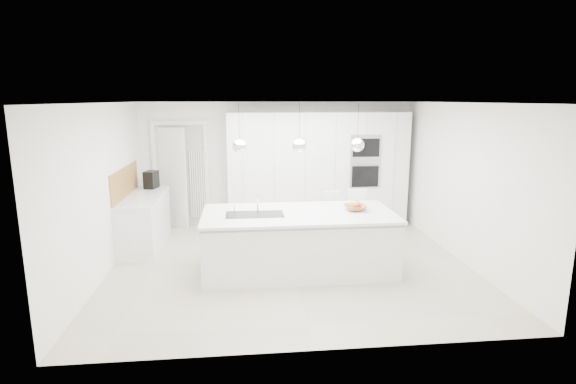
{
  "coord_description": "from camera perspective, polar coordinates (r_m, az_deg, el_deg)",
  "views": [
    {
      "loc": [
        -0.72,
        -6.66,
        2.55
      ],
      "look_at": [
        0.0,
        0.3,
        1.1
      ],
      "focal_mm": 28.0,
      "sensor_mm": 36.0,
      "label": 1
    }
  ],
  "objects": [
    {
      "name": "oven_stack",
      "position": [
        8.97,
        9.82,
        3.85
      ],
      "size": [
        0.62,
        0.04,
        1.05
      ],
      "primitive_type": null,
      "color": "#A5A5A8",
      "rests_on": "tall_cabinets"
    },
    {
      "name": "doorway_frame",
      "position": [
        9.34,
        -13.41,
        1.99
      ],
      "size": [
        1.11,
        0.08,
        2.13
      ],
      "primitive_type": null,
      "color": "white",
      "rests_on": "floor"
    },
    {
      "name": "island_sink",
      "position": [
        6.59,
        -4.23,
        -3.54
      ],
      "size": [
        0.84,
        0.44,
        0.18
      ],
      "primitive_type": null,
      "color": "#3F3F42",
      "rests_on": "island_worktop"
    },
    {
      "name": "apple_b",
      "position": [
        6.81,
        8.73,
        -1.86
      ],
      "size": [
        0.08,
        0.08,
        0.08
      ],
      "primitive_type": "sphere",
      "color": "maroon",
      "rests_on": "fruit_bowl"
    },
    {
      "name": "oak_backsplash",
      "position": [
        8.24,
        -20.0,
        1.21
      ],
      "size": [
        0.02,
        1.8,
        0.5
      ],
      "primitive_type": "cube",
      "color": "#A97938",
      "rests_on": "wall_left"
    },
    {
      "name": "wall_back",
      "position": [
        9.28,
        -1.41,
        3.65
      ],
      "size": [
        5.5,
        0.0,
        5.5
      ],
      "primitive_type": "plane",
      "rotation": [
        1.57,
        0.0,
        0.0
      ],
      "color": "white",
      "rests_on": "ground"
    },
    {
      "name": "left_base_cabinets",
      "position": [
        8.32,
        -17.73,
        -3.62
      ],
      "size": [
        0.6,
        1.8,
        0.86
      ],
      "primitive_type": "cube",
      "color": "white",
      "rests_on": "floor"
    },
    {
      "name": "espresso_machine",
      "position": [
        8.84,
        -16.98,
        1.51
      ],
      "size": [
        0.26,
        0.34,
        0.33
      ],
      "primitive_type": "cube",
      "rotation": [
        0.0,
        0.0,
        -0.23
      ],
      "color": "black",
      "rests_on": "left_worktop"
    },
    {
      "name": "apple_a",
      "position": [
        6.84,
        8.95,
        -1.78
      ],
      "size": [
        0.08,
        0.08,
        0.08
      ],
      "primitive_type": "sphere",
      "color": "maroon",
      "rests_on": "fruit_bowl"
    },
    {
      "name": "island_base",
      "position": [
        6.76,
        1.38,
        -6.59
      ],
      "size": [
        2.8,
        1.2,
        0.86
      ],
      "primitive_type": "cube",
      "color": "white",
      "rests_on": "floor"
    },
    {
      "name": "floor",
      "position": [
        7.17,
        0.25,
        -9.13
      ],
      "size": [
        5.5,
        5.5,
        0.0
      ],
      "primitive_type": "plane",
      "color": "#BDB196",
      "rests_on": "ground"
    },
    {
      "name": "island_tap",
      "position": [
        6.73,
        -3.88,
        -1.19
      ],
      "size": [
        0.02,
        0.02,
        0.3
      ],
      "primitive_type": "cylinder",
      "color": "white",
      "rests_on": "island_worktop"
    },
    {
      "name": "island_worktop",
      "position": [
        6.68,
        1.34,
        -2.79
      ],
      "size": [
        2.84,
        1.4,
        0.04
      ],
      "primitive_type": "cube",
      "color": "white",
      "rests_on": "island_base"
    },
    {
      "name": "fruit_bowl",
      "position": [
        6.86,
        8.54,
        -1.98
      ],
      "size": [
        0.37,
        0.37,
        0.08
      ],
      "primitive_type": "imported",
      "rotation": [
        0.0,
        0.0,
        0.08
      ],
      "color": "#A97938",
      "rests_on": "island_worktop"
    },
    {
      "name": "wall_left",
      "position": [
        7.08,
        -22.44,
        0.23
      ],
      "size": [
        0.0,
        5.0,
        5.0
      ],
      "primitive_type": "plane",
      "rotation": [
        1.57,
        0.0,
        1.57
      ],
      "color": "white",
      "rests_on": "ground"
    },
    {
      "name": "pendant_right",
      "position": [
        6.61,
        8.81,
        5.92
      ],
      "size": [
        0.2,
        0.2,
        0.2
      ],
      "primitive_type": "sphere",
      "color": "white",
      "rests_on": "ceiling"
    },
    {
      "name": "bar_stool_right",
      "position": [
        7.77,
        8.93,
        -3.6
      ],
      "size": [
        0.42,
        0.53,
        1.04
      ],
      "primitive_type": null,
      "rotation": [
        0.0,
        0.0,
        -0.18
      ],
      "color": "white",
      "rests_on": "floor"
    },
    {
      "name": "banana_bunch",
      "position": [
        6.85,
        8.46,
        -1.41
      ],
      "size": [
        0.23,
        0.16,
        0.2
      ],
      "primitive_type": "torus",
      "rotation": [
        1.22,
        0.0,
        0.35
      ],
      "color": "yellow",
      "rests_on": "fruit_bowl"
    },
    {
      "name": "pendant_left",
      "position": [
        6.39,
        -6.17,
        5.8
      ],
      "size": [
        0.2,
        0.2,
        0.2
      ],
      "primitive_type": "sphere",
      "color": "white",
      "rests_on": "ceiling"
    },
    {
      "name": "ceiling",
      "position": [
        6.7,
        0.27,
        11.28
      ],
      "size": [
        5.5,
        5.5,
        0.0
      ],
      "primitive_type": "plane",
      "rotation": [
        3.14,
        0.0,
        0.0
      ],
      "color": "white",
      "rests_on": "wall_back"
    },
    {
      "name": "radiator",
      "position": [
        9.32,
        -11.41,
        0.97
      ],
      "size": [
        0.32,
        0.04,
        1.4
      ],
      "primitive_type": null,
      "color": "white",
      "rests_on": "floor"
    },
    {
      "name": "pendant_mid",
      "position": [
        6.45,
        1.44,
        5.91
      ],
      "size": [
        0.2,
        0.2,
        0.2
      ],
      "primitive_type": "sphere",
      "color": "white",
      "rests_on": "ceiling"
    },
    {
      "name": "hallway_door",
      "position": [
        9.33,
        -14.96,
        1.78
      ],
      "size": [
        0.76,
        0.38,
        2.0
      ],
      "primitive_type": "cube",
      "rotation": [
        0.0,
        0.0,
        -0.44
      ],
      "color": "white",
      "rests_on": "floor"
    },
    {
      "name": "bar_stool_left",
      "position": [
        7.67,
        5.61,
        -3.83
      ],
      "size": [
        0.41,
        0.51,
        1.0
      ],
      "primitive_type": null,
      "rotation": [
        0.0,
        0.0,
        0.18
      ],
      "color": "white",
      "rests_on": "floor"
    },
    {
      "name": "left_worktop",
      "position": [
        8.22,
        -17.93,
        -0.59
      ],
      "size": [
        0.62,
        1.82,
        0.04
      ],
      "primitive_type": "cube",
      "color": "white",
      "rests_on": "left_base_cabinets"
    },
    {
      "name": "tall_cabinets",
      "position": [
        9.1,
        3.78,
        2.83
      ],
      "size": [
        3.6,
        0.6,
        2.3
      ],
      "primitive_type": "cube",
      "color": "white",
      "rests_on": "floor"
    }
  ]
}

